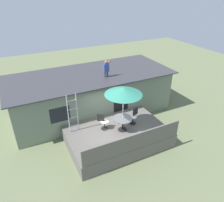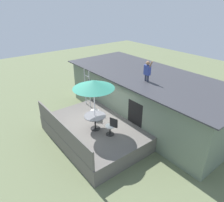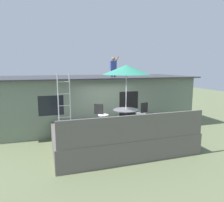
% 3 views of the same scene
% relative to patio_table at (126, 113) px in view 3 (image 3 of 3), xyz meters
% --- Properties ---
extents(ground_plane, '(40.00, 40.00, 0.00)m').
position_rel_patio_table_xyz_m(ground_plane, '(-0.28, 0.21, -1.39)').
color(ground_plane, '#66704C').
extents(house, '(10.50, 4.50, 2.73)m').
position_rel_patio_table_xyz_m(house, '(-0.28, 3.80, -0.01)').
color(house, slate).
rests_on(house, ground).
extents(deck, '(5.31, 3.77, 0.80)m').
position_rel_patio_table_xyz_m(deck, '(-0.28, 0.21, -0.99)').
color(deck, '#605B56').
rests_on(deck, ground).
extents(deck_railing, '(5.21, 0.08, 0.90)m').
position_rel_patio_table_xyz_m(deck_railing, '(-0.28, -1.63, -0.14)').
color(deck_railing, '#605B56').
rests_on(deck_railing, deck).
extents(patio_table, '(1.04, 1.04, 0.74)m').
position_rel_patio_table_xyz_m(patio_table, '(0.00, 0.00, 0.00)').
color(patio_table, black).
rests_on(patio_table, deck).
extents(patio_umbrella, '(1.90, 1.90, 2.54)m').
position_rel_patio_table_xyz_m(patio_umbrella, '(-0.00, -0.00, 1.76)').
color(patio_umbrella, silver).
rests_on(patio_umbrella, deck).
extents(step_ladder, '(0.52, 0.04, 2.20)m').
position_rel_patio_table_xyz_m(step_ladder, '(-2.36, 1.07, 0.51)').
color(step_ladder, silver).
rests_on(step_ladder, deck).
extents(person_figure, '(0.47, 0.20, 1.11)m').
position_rel_patio_table_xyz_m(person_figure, '(0.45, 2.95, 1.96)').
color(person_figure, '#33384C').
rests_on(person_figure, house).
extents(patio_chair_left, '(0.57, 0.46, 0.92)m').
position_rel_patio_table_xyz_m(patio_chair_left, '(-0.87, 0.57, -0.13)').
color(patio_chair_left, black).
rests_on(patio_chair_left, deck).
extents(patio_chair_right, '(0.60, 0.44, 0.92)m').
position_rel_patio_table_xyz_m(patio_chair_right, '(0.88, 0.31, -0.13)').
color(patio_chair_right, black).
rests_on(patio_chair_right, deck).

